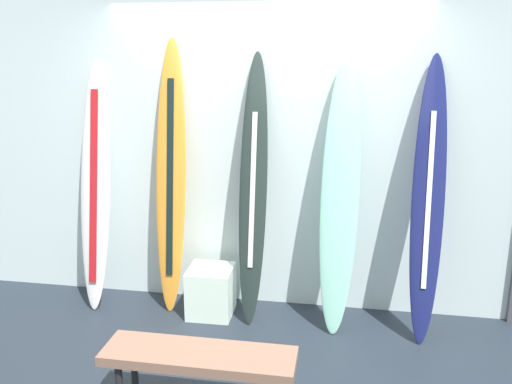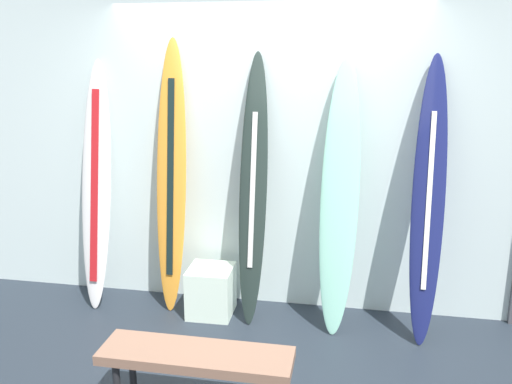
# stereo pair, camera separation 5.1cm
# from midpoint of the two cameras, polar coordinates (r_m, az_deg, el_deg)

# --- Properties ---
(ground) EXTENTS (8.00, 8.00, 0.04)m
(ground) POSITION_cam_midpoint_polar(r_m,az_deg,el_deg) (3.79, -1.82, -19.79)
(ground) COLOR #212831
(wall_back) EXTENTS (7.20, 0.20, 2.80)m
(wall_back) POSITION_cam_midpoint_polar(r_m,az_deg,el_deg) (4.45, 1.58, 5.39)
(wall_back) COLOR silver
(wall_back) RESTS_ON ground
(surfboard_ivory) EXTENTS (0.27, 0.44, 2.07)m
(surfboard_ivory) POSITION_cam_midpoint_polar(r_m,az_deg,el_deg) (4.64, -16.39, 0.44)
(surfboard_ivory) COLOR silver
(surfboard_ivory) RESTS_ON ground
(surfboard_sunset) EXTENTS (0.27, 0.35, 2.24)m
(surfboard_sunset) POSITION_cam_midpoint_polar(r_m,az_deg,el_deg) (4.42, -8.71, 1.20)
(surfboard_sunset) COLOR orange
(surfboard_sunset) RESTS_ON ground
(surfboard_charcoal) EXTENTS (0.22, 0.46, 2.14)m
(surfboard_charcoal) POSITION_cam_midpoint_polar(r_m,az_deg,el_deg) (4.20, 0.04, -0.06)
(surfboard_charcoal) COLOR #202C28
(surfboard_charcoal) RESTS_ON ground
(surfboard_seafoam) EXTENTS (0.32, 0.50, 2.10)m
(surfboard_seafoam) POSITION_cam_midpoint_polar(r_m,az_deg,el_deg) (4.11, 9.28, -0.79)
(surfboard_seafoam) COLOR #8DD0B9
(surfboard_seafoam) RESTS_ON ground
(surfboard_navy) EXTENTS (0.26, 0.55, 2.12)m
(surfboard_navy) POSITION_cam_midpoint_polar(r_m,az_deg,el_deg) (4.14, 18.27, -1.11)
(surfboard_navy) COLOR navy
(surfboard_navy) RESTS_ON ground
(display_block_left) EXTENTS (0.37, 0.37, 0.41)m
(display_block_left) POSITION_cam_midpoint_polar(r_m,az_deg,el_deg) (4.51, -4.50, -10.49)
(display_block_left) COLOR silver
(display_block_left) RESTS_ON ground
(bench) EXTENTS (1.13, 0.32, 0.45)m
(bench) POSITION_cam_midpoint_polar(r_m,az_deg,el_deg) (3.26, -5.94, -17.45)
(bench) COLOR #835F4B
(bench) RESTS_ON ground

